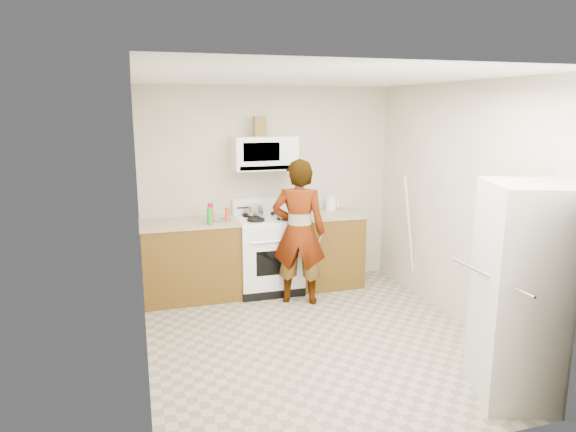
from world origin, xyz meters
name	(u,v)px	position (x,y,z in m)	size (l,w,h in m)	color
floor	(315,339)	(0.00, 0.00, 0.00)	(3.60, 3.60, 0.00)	gray
back_wall	(269,187)	(0.00, 1.79, 1.25)	(3.20, 0.02, 2.50)	beige
right_wall	(463,206)	(1.59, 0.00, 1.25)	(0.02, 3.60, 2.50)	beige
cabinet_left	(191,261)	(-1.04, 1.49, 0.45)	(1.12, 0.62, 0.90)	brown
counter_left	(189,223)	(-1.04, 1.49, 0.92)	(1.14, 0.64, 0.04)	tan
cabinet_right	(327,250)	(0.68, 1.49, 0.45)	(0.80, 0.62, 0.90)	brown
counter_right	(327,214)	(0.68, 1.49, 0.92)	(0.82, 0.64, 0.04)	tan
gas_range	(268,253)	(-0.10, 1.48, 0.49)	(0.76, 0.65, 1.13)	white
microwave	(264,153)	(-0.10, 1.61, 1.70)	(0.76, 0.38, 0.40)	white
person	(299,232)	(0.15, 1.01, 0.84)	(0.61, 0.40, 1.68)	tan
fridge	(529,293)	(1.22, -1.40, 0.85)	(0.70, 0.70, 1.70)	beige
kettle	(331,204)	(0.79, 1.66, 1.02)	(0.13, 0.13, 0.16)	white
jug	(260,126)	(-0.15, 1.61, 2.02)	(0.14, 0.14, 0.24)	brown
saucepan	(255,210)	(-0.23, 1.58, 1.01)	(0.20, 0.20, 0.11)	#AFAEB3
tray	(286,216)	(0.10, 1.36, 0.96)	(0.25, 0.16, 0.05)	silver
bottle_spray	(211,213)	(-0.80, 1.38, 1.05)	(0.07, 0.07, 0.22)	red
bottle_hot_sauce	(227,214)	(-0.60, 1.44, 1.01)	(0.05, 0.05, 0.15)	#D84A18
bottle_green_cap	(210,216)	(-0.83, 1.25, 1.03)	(0.06, 0.06, 0.20)	green
pot_lid	(223,220)	(-0.66, 1.43, 0.94)	(0.23, 0.23, 0.01)	silver
broom	(410,235)	(1.52, 0.90, 0.74)	(0.03, 0.03, 1.47)	silver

